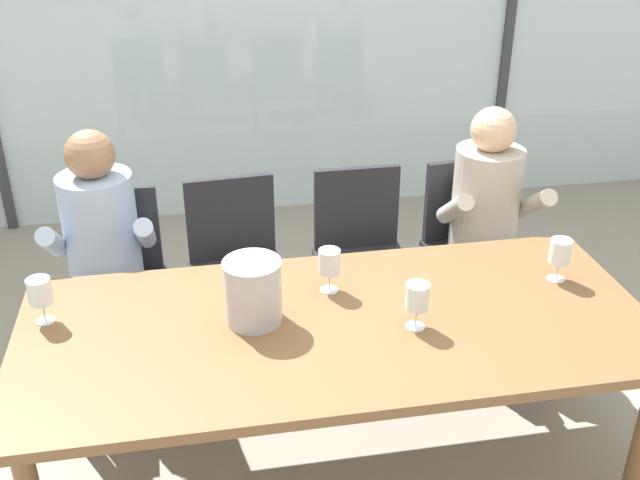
{
  "coord_description": "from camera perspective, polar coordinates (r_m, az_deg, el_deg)",
  "views": [
    {
      "loc": [
        -0.46,
        -2.19,
        2.21
      ],
      "look_at": [
        0.0,
        0.35,
        0.87
      ],
      "focal_mm": 41.8,
      "sensor_mm": 36.0,
      "label": 1
    }
  ],
  "objects": [
    {
      "name": "ground",
      "position": [
        3.9,
        -1.71,
        -7.09
      ],
      "size": [
        14.0,
        14.0,
        0.0
      ],
      "primitive_type": "plane",
      "color": "#9E9384"
    },
    {
      "name": "window_glass_panel",
      "position": [
        4.88,
        -4.88,
        16.56
      ],
      "size": [
        7.47,
        0.03,
        2.6
      ],
      "primitive_type": "cube",
      "color": "silver",
      "rests_on": "ground"
    },
    {
      "name": "window_mullion_right",
      "position": [
        5.29,
        14.39,
        16.69
      ],
      "size": [
        0.06,
        0.06,
        2.6
      ],
      "primitive_type": "cube",
      "color": "#38383D",
      "rests_on": "ground"
    },
    {
      "name": "dining_table",
      "position": [
        2.72,
        1.32,
        -7.41
      ],
      "size": [
        2.27,
        0.99,
        0.72
      ],
      "color": "brown",
      "rests_on": "ground"
    },
    {
      "name": "chair_near_curtain",
      "position": [
        3.53,
        -15.45,
        -2.32
      ],
      "size": [
        0.47,
        0.47,
        0.89
      ],
      "rotation": [
        0.0,
        0.0,
        -0.06
      ],
      "color": "#232328",
      "rests_on": "ground"
    },
    {
      "name": "chair_left_of_center",
      "position": [
        3.53,
        -6.48,
        -1.38
      ],
      "size": [
        0.47,
        0.47,
        0.89
      ],
      "rotation": [
        0.0,
        0.0,
        0.07
      ],
      "color": "#232328",
      "rests_on": "ground"
    },
    {
      "name": "chair_center",
      "position": [
        3.62,
        3.12,
        -0.48
      ],
      "size": [
        0.44,
        0.44,
        0.89
      ],
      "rotation": [
        0.0,
        0.0,
        -0.0
      ],
      "color": "#232328",
      "rests_on": "ground"
    },
    {
      "name": "chair_right_of_center",
      "position": [
        3.79,
        11.48,
        0.32
      ],
      "size": [
        0.5,
        0.5,
        0.89
      ],
      "rotation": [
        0.0,
        0.0,
        0.14
      ],
      "color": "#232328",
      "rests_on": "ground"
    },
    {
      "name": "person_pale_blue_shirt",
      "position": [
        3.35,
        -16.33,
        -0.74
      ],
      "size": [
        0.47,
        0.62,
        1.21
      ],
      "rotation": [
        0.0,
        0.0,
        0.04
      ],
      "color": "#9EB2D1",
      "rests_on": "ground"
    },
    {
      "name": "person_beige_jumper",
      "position": [
        3.58,
        12.87,
        1.62
      ],
      "size": [
        0.47,
        0.62,
        1.21
      ],
      "rotation": [
        0.0,
        0.0,
        -0.05
      ],
      "color": "#B7AD9E",
      "rests_on": "ground"
    },
    {
      "name": "ice_bucket_primary",
      "position": [
        2.63,
        -5.15,
        -3.87
      ],
      "size": [
        0.21,
        0.21,
        0.24
      ],
      "color": "#B7B7BC",
      "rests_on": "dining_table"
    },
    {
      "name": "wine_glass_by_left_taster",
      "position": [
        2.8,
        -20.64,
        -3.82
      ],
      "size": [
        0.08,
        0.08,
        0.17
      ],
      "color": "silver",
      "rests_on": "dining_table"
    },
    {
      "name": "wine_glass_near_bucket",
      "position": [
        2.61,
        7.46,
        -4.38
      ],
      "size": [
        0.08,
        0.08,
        0.17
      ],
      "color": "silver",
      "rests_on": "dining_table"
    },
    {
      "name": "wine_glass_center_pour",
      "position": [
        2.8,
        0.72,
        -1.81
      ],
      "size": [
        0.08,
        0.08,
        0.17
      ],
      "color": "silver",
      "rests_on": "dining_table"
    },
    {
      "name": "wine_glass_by_right_taster",
      "position": [
        3.02,
        17.91,
        -0.88
      ],
      "size": [
        0.08,
        0.08,
        0.17
      ],
      "color": "silver",
      "rests_on": "dining_table"
    }
  ]
}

